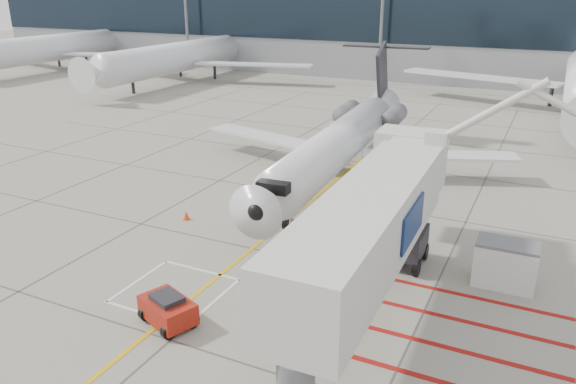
% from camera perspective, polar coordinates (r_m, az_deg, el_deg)
% --- Properties ---
extents(ground_plane, '(260.00, 260.00, 0.00)m').
position_cam_1_polar(ground_plane, '(24.60, -6.18, -9.90)').
color(ground_plane, gray).
rests_on(ground_plane, ground).
extents(regional_jet, '(25.25, 30.97, 7.75)m').
position_cam_1_polar(regional_jet, '(35.11, 4.08, 6.37)').
color(regional_jet, silver).
rests_on(regional_jet, ground_plane).
extents(jet_bridge, '(9.19, 18.72, 7.41)m').
position_cam_1_polar(jet_bridge, '(20.48, 7.99, -4.82)').
color(jet_bridge, silver).
rests_on(jet_bridge, ground_plane).
extents(pushback_tug, '(2.58, 2.11, 1.30)m').
position_cam_1_polar(pushback_tug, '(22.48, -12.11, -11.51)').
color(pushback_tug, '#9E1C0F').
rests_on(pushback_tug, ground_plane).
extents(baggage_cart, '(2.07, 1.59, 1.16)m').
position_cam_1_polar(baggage_cart, '(28.73, 2.36, -3.83)').
color(baggage_cart, slate).
rests_on(baggage_cart, ground_plane).
extents(ground_power_unit, '(2.57, 1.52, 2.02)m').
position_cam_1_polar(ground_power_unit, '(26.13, 21.22, -6.85)').
color(ground_power_unit, silver).
rests_on(ground_power_unit, ground_plane).
extents(cone_nose, '(0.37, 0.37, 0.51)m').
position_cam_1_polar(cone_nose, '(31.77, -10.30, -2.34)').
color(cone_nose, '#DA410B').
rests_on(cone_nose, ground_plane).
extents(cone_side, '(0.41, 0.41, 0.57)m').
position_cam_1_polar(cone_side, '(28.98, 5.26, -4.32)').
color(cone_side, '#FF420D').
rests_on(cone_side, ground_plane).
extents(terminal_building, '(180.00, 28.00, 14.00)m').
position_cam_1_polar(terminal_building, '(88.05, 25.67, 15.01)').
color(terminal_building, gray).
rests_on(terminal_building, ground_plane).
extents(terminal_glass_band, '(180.00, 0.10, 6.00)m').
position_cam_1_polar(terminal_glass_band, '(73.96, 25.50, 15.15)').
color(terminal_glass_band, black).
rests_on(terminal_glass_band, ground_plane).
extents(bg_aircraft_a, '(35.19, 39.10, 11.73)m').
position_cam_1_polar(bg_aircraft_a, '(94.47, -22.30, 15.02)').
color(bg_aircraft_a, silver).
rests_on(bg_aircraft_a, ground_plane).
extents(bg_aircraft_b, '(34.53, 38.37, 11.51)m').
position_cam_1_polar(bg_aircraft_b, '(78.90, -10.22, 15.31)').
color(bg_aircraft_b, silver).
rests_on(bg_aircraft_b, ground_plane).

